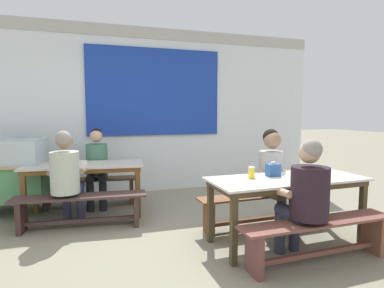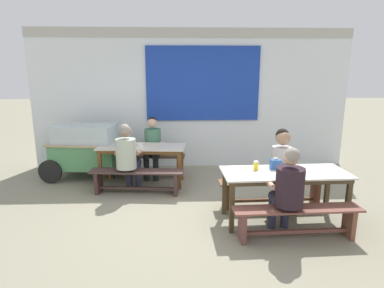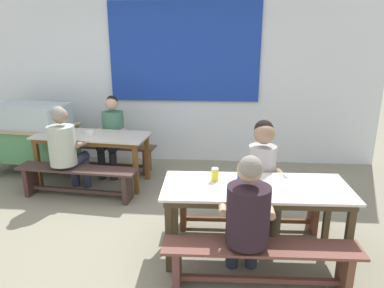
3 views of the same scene
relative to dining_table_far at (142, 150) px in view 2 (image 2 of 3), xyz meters
The scene contains 16 objects.
ground_plane 1.73m from the dining_table_far, 53.20° to the right, with size 40.00×40.00×0.00m, color gray.
backdrop_wall 1.77m from the dining_table_far, 50.61° to the left, with size 6.81×0.23×2.96m.
dining_table_far is the anchor object (origin of this frame).
dining_table_near 2.71m from the dining_table_far, 37.28° to the right, with size 1.76×0.75×0.73m.
bench_far_back 0.63m from the dining_table_far, 84.67° to the left, with size 1.54×0.46×0.42m.
bench_far_front 0.63m from the dining_table_far, 95.33° to the right, with size 1.63×0.45×0.42m.
bench_near_back 2.44m from the dining_table_far, 27.81° to the right, with size 1.68×0.34×0.42m.
bench_near_front 3.08m from the dining_table_far, 44.75° to the right, with size 1.64×0.34×0.42m.
food_cart 1.22m from the dining_table_far, 160.17° to the left, with size 1.71×1.02×1.06m.
person_right_near_table 2.56m from the dining_table_far, 27.69° to the right, with size 0.44×0.54×1.24m.
person_left_back_turned 0.48m from the dining_table_far, 115.30° to the right, with size 0.50×0.59×1.23m.
person_near_front 2.93m from the dining_table_far, 45.71° to the right, with size 0.47×0.55×1.20m.
person_center_facing 0.46m from the dining_table_far, 69.52° to the left, with size 0.45×0.57×1.21m.
tissue_box 2.55m from the dining_table_far, 36.16° to the right, with size 0.14×0.11×0.16m.
condiment_jar 2.35m from the dining_table_far, 41.03° to the right, with size 0.07×0.07×0.13m.
soup_bowl 0.11m from the dining_table_far, behind, with size 0.14×0.14×0.05m, color silver.
Camera 2 is at (-0.27, -4.56, 2.11)m, focal length 30.17 mm.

